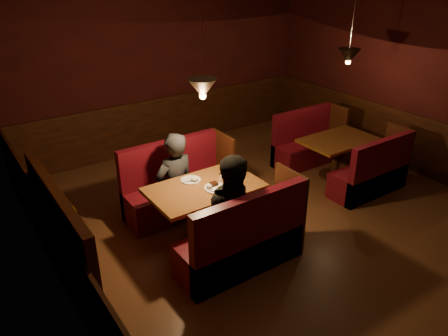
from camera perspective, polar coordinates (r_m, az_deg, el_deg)
room at (r=5.67m, az=6.42°, el=1.10°), size 6.02×7.02×2.92m
main_table at (r=5.67m, az=-2.37°, el=-3.94°), size 1.44×0.87×1.01m
main_bench_far at (r=6.42m, az=-6.12°, el=-2.85°), size 1.58×0.57×1.08m
main_bench_near at (r=5.24m, az=2.66°, el=-9.95°), size 1.58×0.57×1.08m
second_table at (r=7.56m, az=14.58°, el=2.46°), size 1.23×0.79×0.69m
second_bench_far at (r=8.11m, az=10.73°, el=2.91°), size 1.36×0.51×0.97m
second_bench_near at (r=7.25m, az=18.82°, el=-0.93°), size 1.36×0.51×0.97m
diner_a at (r=5.94m, az=-6.52°, el=0.08°), size 0.65×0.46×1.69m
diner_b at (r=5.10m, az=1.72°, el=-4.01°), size 1.01×0.89×1.75m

